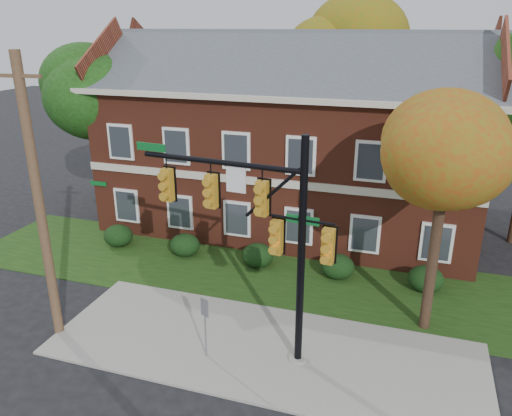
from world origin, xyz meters
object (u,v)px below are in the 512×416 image
(hedge_center, at_px, (258,255))
(traffic_signal, at_px, (260,223))
(apartment_building, at_px, (290,131))
(hedge_far_left, at_px, (118,236))
(tree_far_rear, at_px, (345,45))
(utility_pole, at_px, (39,203))
(hedge_right, at_px, (338,266))
(hedge_left, at_px, (185,245))
(tree_left_rear, at_px, (106,92))
(tree_near_right, at_px, (457,142))
(hedge_far_right, at_px, (426,279))
(sign_post, at_px, (205,318))

(hedge_center, xyz_separation_m, traffic_signal, (1.93, -5.80, 3.98))
(apartment_building, distance_m, hedge_far_left, 9.82)
(tree_far_rear, xyz_separation_m, utility_pole, (-6.34, -20.00, -4.10))
(hedge_right, bearing_deg, hedge_left, 180.00)
(tree_far_rear, distance_m, traffic_signal, 19.40)
(tree_left_rear, height_order, utility_pole, utility_pole)
(hedge_far_left, distance_m, tree_far_rear, 17.61)
(traffic_signal, bearing_deg, hedge_center, 114.04)
(hedge_center, bearing_deg, tree_near_right, -21.42)
(tree_near_right, xyz_separation_m, traffic_signal, (-5.30, -2.97, -2.16))
(tree_near_right, distance_m, tree_far_rear, 17.12)
(tree_left_rear, height_order, traffic_signal, tree_left_rear)
(hedge_center, relative_size, utility_pole, 0.15)
(hedge_left, height_order, hedge_right, same)
(apartment_building, relative_size, hedge_left, 13.43)
(apartment_building, relative_size, hedge_far_right, 13.43)
(tree_far_rear, relative_size, sign_post, 5.35)
(hedge_far_left, xyz_separation_m, tree_near_right, (14.22, -2.83, 6.14))
(apartment_building, bearing_deg, hedge_left, -123.67)
(hedge_right, xyz_separation_m, traffic_signal, (-1.57, -5.80, 3.98))
(hedge_far_left, bearing_deg, utility_pole, -73.84)
(utility_pole, bearing_deg, hedge_left, 72.12)
(hedge_center, xyz_separation_m, hedge_far_right, (7.00, 0.00, 0.00))
(hedge_far_left, bearing_deg, tree_left_rear, 123.42)
(hedge_left, bearing_deg, tree_far_rear, 69.71)
(tree_near_right, height_order, traffic_signal, tree_near_right)
(tree_near_right, bearing_deg, hedge_center, 158.58)
(hedge_far_left, distance_m, sign_post, 9.99)
(traffic_signal, bearing_deg, sign_post, -145.58)
(hedge_far_right, xyz_separation_m, tree_near_right, (0.22, -2.83, 6.14))
(apartment_building, bearing_deg, hedge_center, -90.00)
(hedge_left, bearing_deg, tree_left_rear, 146.41)
(hedge_far_right, distance_m, sign_post, 9.40)
(apartment_building, xyz_separation_m, hedge_center, (0.00, -5.25, -4.46))
(hedge_far_left, relative_size, hedge_left, 1.00)
(traffic_signal, height_order, sign_post, traffic_signal)
(hedge_left, height_order, tree_far_rear, tree_far_rear)
(utility_pole, bearing_deg, hedge_far_left, 100.54)
(tree_far_rear, height_order, sign_post, tree_far_rear)
(hedge_left, relative_size, sign_post, 0.65)
(sign_post, bearing_deg, apartment_building, 116.93)
(hedge_right, bearing_deg, tree_far_rear, 99.36)
(hedge_right, relative_size, tree_near_right, 0.16)
(tree_left_rear, relative_size, traffic_signal, 1.22)
(apartment_building, distance_m, hedge_far_right, 9.82)
(apartment_building, xyz_separation_m, sign_post, (0.40, -11.89, -3.52))
(traffic_signal, relative_size, utility_pole, 0.78)
(hedge_center, bearing_deg, apartment_building, 90.00)
(apartment_building, xyz_separation_m, hedge_far_right, (7.00, -5.25, -4.46))
(hedge_center, distance_m, hedge_far_right, 7.00)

